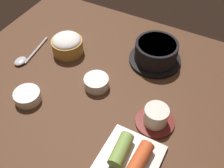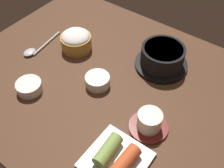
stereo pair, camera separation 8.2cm
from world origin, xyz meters
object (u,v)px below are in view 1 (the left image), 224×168
rice_bowl (67,44)px  banchan_cup_center (96,82)px  side_bowl_near (27,96)px  tea_cup_with_saucer (156,117)px  spoon (25,58)px  stone_pot (156,53)px  kimchi_plate (130,156)px

rice_bowl → banchan_cup_center: 19.61cm
rice_bowl → side_bowl_near: rice_bowl is taller
tea_cup_with_saucer → spoon: 49.46cm
spoon → stone_pot: bearing=26.6°
stone_pot → side_bowl_near: 43.37cm
rice_bowl → kimchi_plate: 45.94cm
banchan_cup_center → kimchi_plate: 26.64cm
tea_cup_with_saucer → banchan_cup_center: tea_cup_with_saucer is taller
stone_pot → side_bowl_near: bearing=-128.9°
tea_cup_with_saucer → spoon: bearing=175.7°
tea_cup_with_saucer → spoon: size_ratio=0.64×
rice_bowl → banchan_cup_center: bearing=-29.0°
stone_pot → rice_bowl: (-28.90, -9.93, -0.25)cm
stone_pot → kimchi_plate: size_ratio=1.19×
stone_pot → side_bowl_near: stone_pot is taller
tea_cup_with_saucer → kimchi_plate: 13.48cm
tea_cup_with_saucer → rice_bowl: bearing=160.3°
stone_pot → banchan_cup_center: 22.77cm
banchan_cup_center → side_bowl_near: (-15.41, -14.32, -0.15)cm
side_bowl_near → kimchi_plate: bearing=-5.4°
stone_pot → banchan_cup_center: stone_pot is taller
stone_pot → spoon: 44.61cm
tea_cup_with_saucer → kimchi_plate: bearing=-95.7°
side_bowl_near → spoon: side_bowl_near is taller
stone_pot → kimchi_plate: 37.97cm
rice_bowl → kimchi_plate: (37.04, -27.11, -1.80)cm
banchan_cup_center → spoon: (-27.99, -0.53, -1.23)cm
side_bowl_near → spoon: bearing=132.4°
tea_cup_with_saucer → side_bowl_near: size_ratio=1.39×
spoon → rice_bowl: bearing=42.5°
stone_pot → rice_bowl: 30.55cm
rice_bowl → banchan_cup_center: size_ratio=1.40×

